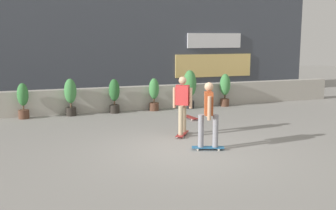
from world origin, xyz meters
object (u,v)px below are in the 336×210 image
object	(u,v)px
skateboard_near_camera	(190,117)
potted_plant_3	(154,93)
potted_plant_2	(114,95)
potted_plant_4	(190,86)
potted_plant_5	(225,88)
potted_plant_1	(70,95)
potted_plant_0	(23,100)
skater_mid_plaza	(209,113)
skater_far_left	(182,103)

from	to	relation	value
skateboard_near_camera	potted_plant_3	bearing A→B (deg)	109.32
potted_plant_2	potted_plant_4	xyz separation A→B (m)	(2.99, 0.00, 0.19)
potted_plant_4	potted_plant_5	bearing A→B (deg)	0.00
potted_plant_5	potted_plant_3	bearing A→B (deg)	180.00
potted_plant_4	skateboard_near_camera	bearing A→B (deg)	-111.60
potted_plant_5	skateboard_near_camera	xyz separation A→B (m)	(-2.32, -1.96, -0.67)
potted_plant_1	potted_plant_3	xyz separation A→B (m)	(3.11, 0.00, -0.08)
potted_plant_0	potted_plant_2	size ratio (longest dim) A/B	0.97
potted_plant_3	potted_plant_4	xyz separation A→B (m)	(1.47, -0.00, 0.21)
skater_mid_plaza	skateboard_near_camera	bearing A→B (deg)	74.01
potted_plant_3	potted_plant_5	xyz separation A→B (m)	(3.00, -0.00, 0.07)
potted_plant_3	skater_far_left	xyz separation A→B (m)	(-0.46, -4.15, 0.27)
potted_plant_4	skater_far_left	distance (m)	4.57
potted_plant_0	skater_mid_plaza	bearing A→B (deg)	-52.96
potted_plant_1	skater_mid_plaza	xyz separation A→B (m)	(2.72, -5.72, 0.20)
skater_far_left	skateboard_near_camera	distance (m)	2.62
potted_plant_4	skater_far_left	size ratio (longest dim) A/B	0.89
potted_plant_4	skater_mid_plaza	bearing A→B (deg)	-107.96
skater_mid_plaza	skater_far_left	world-z (taller)	same
potted_plant_0	potted_plant_5	distance (m)	7.71
potted_plant_0	potted_plant_4	bearing A→B (deg)	-0.00
potted_plant_0	skater_far_left	distance (m)	5.94
potted_plant_5	skater_far_left	size ratio (longest dim) A/B	0.78
potted_plant_0	potted_plant_5	bearing A→B (deg)	0.00
potted_plant_4	potted_plant_5	size ratio (longest dim) A/B	1.15
skater_mid_plaza	skateboard_near_camera	xyz separation A→B (m)	(1.08, 3.75, -0.88)
skater_far_left	potted_plant_1	bearing A→B (deg)	122.54
potted_plant_1	potted_plant_3	world-z (taller)	potted_plant_1
skater_far_left	skateboard_near_camera	xyz separation A→B (m)	(1.15, 2.18, -0.88)
potted_plant_1	potted_plant_5	size ratio (longest dim) A/B	1.01
potted_plant_5	skateboard_near_camera	world-z (taller)	potted_plant_5
potted_plant_2	potted_plant_3	bearing A→B (deg)	0.00
potted_plant_4	potted_plant_1	bearing A→B (deg)	180.00
skater_far_left	skateboard_near_camera	size ratio (longest dim) A/B	2.07
potted_plant_1	potted_plant_5	distance (m)	6.11
potted_plant_4	skater_mid_plaza	xyz separation A→B (m)	(-1.85, -5.72, 0.07)
potted_plant_0	skater_far_left	world-z (taller)	skater_far_left
potted_plant_1	skateboard_near_camera	bearing A→B (deg)	-27.37
potted_plant_0	potted_plant_1	distance (m)	1.60
potted_plant_2	potted_plant_3	xyz separation A→B (m)	(1.53, 0.00, -0.02)
potted_plant_1	skateboard_near_camera	world-z (taller)	potted_plant_1
skater_mid_plaza	skater_far_left	bearing A→B (deg)	92.65
potted_plant_1	potted_plant_2	size ratio (longest dim) A/B	1.05
potted_plant_3	skater_mid_plaza	bearing A→B (deg)	-93.88
potted_plant_3	potted_plant_5	world-z (taller)	potted_plant_5
potted_plant_3	skater_mid_plaza	xyz separation A→B (m)	(-0.39, -5.72, 0.27)
potted_plant_1	skater_far_left	bearing A→B (deg)	-57.46
potted_plant_0	skater_mid_plaza	size ratio (longest dim) A/B	0.72
potted_plant_0	potted_plant_4	size ratio (longest dim) A/B	0.82
potted_plant_1	skater_mid_plaza	distance (m)	6.33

